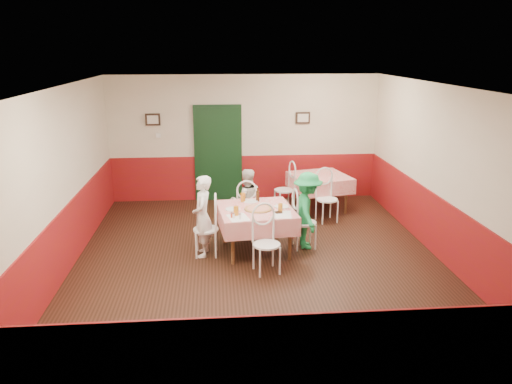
{
  "coord_description": "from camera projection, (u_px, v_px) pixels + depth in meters",
  "views": [
    {
      "loc": [
        -0.67,
        -7.53,
        3.36
      ],
      "look_at": [
        -0.01,
        0.38,
        1.05
      ],
      "focal_mm": 35.0,
      "sensor_mm": 36.0,
      "label": 1
    }
  ],
  "objects": [
    {
      "name": "glass_a",
      "position": [
        236.0,
        211.0,
        8.0
      ],
      "size": [
        0.09,
        0.09,
        0.15
      ],
      "primitive_type": "cylinder",
      "rotation": [
        0.0,
        0.0,
        0.11
      ],
      "color": "#BF7219",
      "rests_on": "main_table"
    },
    {
      "name": "wainscot_right",
      "position": [
        437.0,
        226.0,
        8.3
      ],
      "size": [
        0.03,
        7.0,
        1.0
      ],
      "primitive_type": "cube",
      "color": "maroon",
      "rests_on": "ground"
    },
    {
      "name": "front_wall",
      "position": [
        293.0,
        275.0,
        4.46
      ],
      "size": [
        6.0,
        0.1,
        2.8
      ],
      "primitive_type": "cube",
      "color": "beige",
      "rests_on": "ground"
    },
    {
      "name": "main_table",
      "position": [
        256.0,
        230.0,
        8.46
      ],
      "size": [
        1.35,
        1.35,
        0.77
      ],
      "primitive_type": "cube",
      "rotation": [
        0.0,
        0.0,
        0.11
      ],
      "color": "red",
      "rests_on": "ground"
    },
    {
      "name": "plate_left",
      "position": [
        233.0,
        209.0,
        8.3
      ],
      "size": [
        0.28,
        0.28,
        0.01
      ],
      "primitive_type": "cylinder",
      "rotation": [
        0.0,
        0.0,
        0.11
      ],
      "color": "white",
      "rests_on": "main_table"
    },
    {
      "name": "chair_left",
      "position": [
        206.0,
        229.0,
        8.28
      ],
      "size": [
        0.43,
        0.43,
        0.9
      ],
      "primitive_type": null,
      "rotation": [
        0.0,
        0.0,
        -1.59
      ],
      "color": "white",
      "rests_on": "ground"
    },
    {
      "name": "right_wall",
      "position": [
        443.0,
        173.0,
        8.05
      ],
      "size": [
        0.1,
        7.0,
        2.8
      ],
      "primitive_type": "cube",
      "color": "beige",
      "rests_on": "ground"
    },
    {
      "name": "diner_left",
      "position": [
        202.0,
        216.0,
        8.21
      ],
      "size": [
        0.35,
        0.51,
        1.37
      ],
      "primitive_type": "imported",
      "rotation": [
        0.0,
        0.0,
        -1.61
      ],
      "color": "gray",
      "rests_on": "ground"
    },
    {
      "name": "glass_c",
      "position": [
        243.0,
        197.0,
        8.71
      ],
      "size": [
        0.09,
        0.09,
        0.16
      ],
      "primitive_type": "cylinder",
      "rotation": [
        0.0,
        0.0,
        0.11
      ],
      "color": "#BF7219",
      "rests_on": "main_table"
    },
    {
      "name": "chair_far",
      "position": [
        247.0,
        210.0,
        9.24
      ],
      "size": [
        0.46,
        0.46,
        0.9
      ],
      "primitive_type": null,
      "rotation": [
        0.0,
        0.0,
        3.04
      ],
      "color": "white",
      "rests_on": "ground"
    },
    {
      "name": "shaker_c",
      "position": [
        232.0,
        215.0,
        7.89
      ],
      "size": [
        0.04,
        0.04,
        0.09
      ],
      "primitive_type": "cylinder",
      "rotation": [
        0.0,
        0.0,
        0.11
      ],
      "color": "#B23319",
      "rests_on": "main_table"
    },
    {
      "name": "chair_second_b",
      "position": [
        327.0,
        200.0,
        9.9
      ],
      "size": [
        0.5,
        0.5,
        0.9
      ],
      "primitive_type": null,
      "rotation": [
        0.0,
        0.0,
        0.23
      ],
      "color": "white",
      "rests_on": "ground"
    },
    {
      "name": "menu_left",
      "position": [
        238.0,
        218.0,
        7.91
      ],
      "size": [
        0.39,
        0.46,
        0.0
      ],
      "primitive_type": "cube",
      "rotation": [
        0.0,
        0.0,
        0.25
      ],
      "color": "white",
      "rests_on": "main_table"
    },
    {
      "name": "second_table",
      "position": [
        319.0,
        193.0,
        10.64
      ],
      "size": [
        1.34,
        1.34,
        0.77
      ],
      "primitive_type": "cube",
      "rotation": [
        0.0,
        0.0,
        0.23
      ],
      "color": "red",
      "rests_on": "ground"
    },
    {
      "name": "picture_right",
      "position": [
        303.0,
        118.0,
        11.09
      ],
      "size": [
        0.32,
        0.03,
        0.26
      ],
      "primitive_type": "cube",
      "color": "black",
      "rests_on": "back_wall"
    },
    {
      "name": "glass_b",
      "position": [
        280.0,
        208.0,
        8.17
      ],
      "size": [
        0.08,
        0.08,
        0.14
      ],
      "primitive_type": "cylinder",
      "rotation": [
        0.0,
        0.0,
        0.11
      ],
      "color": "#BF7219",
      "rests_on": "main_table"
    },
    {
      "name": "menu_right",
      "position": [
        282.0,
        214.0,
        8.05
      ],
      "size": [
        0.34,
        0.43,
        0.0
      ],
      "primitive_type": "cube",
      "rotation": [
        0.0,
        0.0,
        -0.1
      ],
      "color": "white",
      "rests_on": "main_table"
    },
    {
      "name": "beer_bottle",
      "position": [
        258.0,
        195.0,
        8.73
      ],
      "size": [
        0.07,
        0.07,
        0.22
      ],
      "primitive_type": "cylinder",
      "rotation": [
        0.0,
        0.0,
        0.11
      ],
      "color": "#381C0A",
      "rests_on": "main_table"
    },
    {
      "name": "picture_left",
      "position": [
        153.0,
        120.0,
        10.82
      ],
      "size": [
        0.32,
        0.03,
        0.26
      ],
      "primitive_type": "cube",
      "color": "black",
      "rests_on": "back_wall"
    },
    {
      "name": "chair_right",
      "position": [
        304.0,
        223.0,
        8.6
      ],
      "size": [
        0.46,
        0.46,
        0.9
      ],
      "primitive_type": null,
      "rotation": [
        0.0,
        0.0,
        1.66
      ],
      "color": "white",
      "rests_on": "ground"
    },
    {
      "name": "chair_second_a",
      "position": [
        284.0,
        190.0,
        10.56
      ],
      "size": [
        0.5,
        0.5,
        0.9
      ],
      "primitive_type": null,
      "rotation": [
        0.0,
        0.0,
        -1.34
      ],
      "color": "white",
      "rests_on": "ground"
    },
    {
      "name": "floor",
      "position": [
        258.0,
        260.0,
        8.2
      ],
      "size": [
        7.0,
        7.0,
        0.0
      ],
      "primitive_type": "plane",
      "color": "black",
      "rests_on": "ground"
    },
    {
      "name": "left_wall",
      "position": [
        62.0,
        181.0,
        7.57
      ],
      "size": [
        0.1,
        7.0,
        2.8
      ],
      "primitive_type": "cube",
      "color": "beige",
      "rests_on": "ground"
    },
    {
      "name": "wallet",
      "position": [
        279.0,
        212.0,
        8.13
      ],
      "size": [
        0.12,
        0.1,
        0.02
      ],
      "primitive_type": "cube",
      "rotation": [
        0.0,
        0.0,
        0.11
      ],
      "color": "black",
      "rests_on": "main_table"
    },
    {
      "name": "door",
      "position": [
        218.0,
        155.0,
        11.16
      ],
      "size": [
        0.96,
        0.06,
        2.1
      ],
      "primitive_type": "cube",
      "color": "black",
      "rests_on": "ground"
    },
    {
      "name": "shaker_a",
      "position": [
        233.0,
        216.0,
        7.86
      ],
      "size": [
        0.04,
        0.04,
        0.09
      ],
      "primitive_type": "cylinder",
      "rotation": [
        0.0,
        0.0,
        0.11
      ],
      "color": "silver",
      "rests_on": "main_table"
    },
    {
      "name": "pizza",
      "position": [
        258.0,
        209.0,
        8.3
      ],
      "size": [
        0.49,
        0.49,
        0.03
      ],
      "primitive_type": "cylinder",
      "rotation": [
        0.0,
        0.0,
        0.11
      ],
      "color": "#B74723",
      "rests_on": "main_table"
    },
    {
      "name": "back_wall",
      "position": [
        245.0,
        138.0,
        11.16
      ],
      "size": [
        6.0,
        0.1,
        2.8
      ],
      "primitive_type": "cube",
      "color": "beige",
      "rests_on": "ground"
    },
    {
      "name": "wainscot_back",
      "position": [
        245.0,
        177.0,
        11.39
      ],
      "size": [
        6.0,
        0.03,
        1.0
      ],
      "primitive_type": "cube",
      "color": "maroon",
      "rests_on": "ground"
    },
    {
      "name": "shaker_b",
      "position": [
        240.0,
        216.0,
        7.83
      ],
      "size": [
        0.04,
        0.04,
        0.09
      ],
      "primitive_type": "cylinder",
      "rotation": [
        0.0,
        0.0,
        0.11
      ],
      "color": "silver",
      "rests_on": "main_table"
    },
    {
      "name": "plate_far",
      "position": [
        251.0,
        201.0,
        8.73
      ],
      "size": [
        0.28,
        0.28,
        0.01
      ],
      "primitive_type": "cylinder",
      "rotation": [
        0.0,
        0.0,
        0.11
      ],
      "color": "white",
      "rests_on": "main_table"
    },
    {
      "name": "wainscot_front",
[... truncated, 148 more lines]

